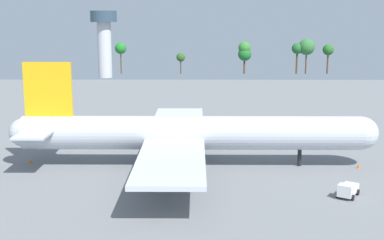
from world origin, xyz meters
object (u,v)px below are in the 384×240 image
(safety_cone_nose, at_px, (359,166))
(control_tower, at_px, (104,36))
(cargo_airplane, at_px, (190,133))
(cargo_loader, at_px, (81,141))
(pushback_tractor, at_px, (78,127))
(safety_cone_tail, at_px, (31,161))
(fuel_truck, at_px, (348,190))

(safety_cone_nose, xyz_separation_m, control_tower, (-68.83, 140.22, 17.65))
(cargo_airplane, distance_m, cargo_loader, 27.47)
(pushback_tractor, distance_m, cargo_loader, 13.96)
(safety_cone_nose, relative_size, control_tower, 0.03)
(safety_cone_nose, height_order, control_tower, control_tower)
(safety_cone_nose, distance_m, safety_cone_tail, 58.94)
(fuel_truck, distance_m, control_tower, 168.26)
(fuel_truck, height_order, control_tower, control_tower)
(safety_cone_nose, bearing_deg, cargo_airplane, 177.39)
(safety_cone_tail, distance_m, control_tower, 139.03)
(cargo_airplane, height_order, safety_cone_nose, cargo_airplane)
(safety_cone_nose, bearing_deg, fuel_truck, -112.59)
(fuel_truck, relative_size, safety_cone_tail, 6.02)
(pushback_tractor, distance_m, control_tower, 112.71)
(pushback_tractor, height_order, control_tower, control_tower)
(cargo_loader, distance_m, safety_cone_nose, 54.96)
(cargo_loader, bearing_deg, cargo_airplane, -32.80)
(pushback_tractor, bearing_deg, control_tower, 96.54)
(cargo_airplane, distance_m, fuel_truck, 29.13)
(cargo_loader, relative_size, safety_cone_tail, 5.88)
(cargo_airplane, bearing_deg, control_tower, 105.68)
(cargo_loader, height_order, safety_cone_tail, cargo_loader)
(cargo_loader, bearing_deg, safety_cone_tail, -115.31)
(cargo_loader, height_order, safety_cone_nose, cargo_loader)
(pushback_tractor, xyz_separation_m, cargo_loader, (3.57, -13.50, -0.09))
(cargo_airplane, bearing_deg, fuel_truck, -34.83)
(pushback_tractor, bearing_deg, cargo_airplane, -46.94)
(pushback_tractor, xyz_separation_m, safety_cone_nose, (56.14, -29.51, -0.77))
(cargo_airplane, bearing_deg, cargo_loader, 147.20)
(cargo_airplane, distance_m, safety_cone_tail, 29.58)
(safety_cone_tail, bearing_deg, cargo_airplane, -2.59)
(safety_cone_tail, bearing_deg, control_tower, 94.14)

